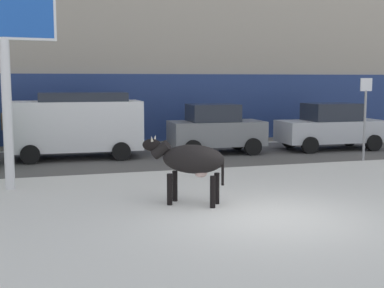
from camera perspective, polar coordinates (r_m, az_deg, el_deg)
The scene contains 9 objects.
ground_plane at distance 10.77m, azimuth 8.24°, elevation -7.87°, with size 120.00×120.00×0.00m, color silver.
road_strip at distance 18.83m, azimuth -2.89°, elevation -1.39°, with size 60.00×5.60×0.01m, color #514F4C.
cow_black at distance 11.52m, azimuth -0.20°, elevation -1.78°, with size 1.82×1.37×1.54m.
billboard at distance 13.91m, azimuth -19.96°, elevation 13.04°, with size 2.53×0.51×5.56m.
car_white_van at distance 18.78m, azimuth -12.61°, elevation 2.22°, with size 4.66×2.24×2.32m.
car_grey_hatchback at distance 19.61m, azimuth 2.59°, elevation 1.66°, with size 3.55×2.02×1.86m.
car_silver_sedan at distance 21.46m, azimuth 14.97°, elevation 1.83°, with size 4.26×2.09×1.84m.
pedestrian_near_billboard at distance 21.02m, azimuth -19.61°, elevation 1.49°, with size 0.36×0.24×1.73m.
street_sign at distance 18.71m, azimuth 18.40°, elevation 3.33°, with size 0.44×0.08×2.82m.
Camera 1 is at (-4.41, -9.43, 2.75)m, focal length 48.79 mm.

